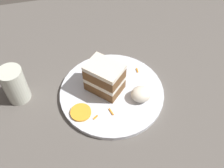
{
  "coord_description": "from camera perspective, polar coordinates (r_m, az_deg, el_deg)",
  "views": [
    {
      "loc": [
        -0.1,
        -0.42,
        0.62
      ],
      "look_at": [
        0.0,
        0.02,
        0.07
      ],
      "focal_mm": 42.0,
      "sensor_mm": 36.0,
      "label": 1
    }
  ],
  "objects": [
    {
      "name": "ground_plane",
      "position": [
        0.76,
        0.25,
        -4.21
      ],
      "size": [
        6.0,
        6.0,
        0.0
      ],
      "primitive_type": "plane",
      "color": "#38332D",
      "rests_on": "ground"
    },
    {
      "name": "cream_dollop",
      "position": [
        0.71,
        6.37,
        -2.18
      ],
      "size": [
        0.06,
        0.05,
        0.04
      ],
      "primitive_type": "ellipsoid",
      "color": "silver",
      "rests_on": "plate"
    },
    {
      "name": "drinking_glass",
      "position": [
        0.75,
        -20.25,
        -0.52
      ],
      "size": [
        0.06,
        0.06,
        0.11
      ],
      "color": "beige",
      "rests_on": "dining_table"
    },
    {
      "name": "orange_garnish",
      "position": [
        0.7,
        -6.81,
        -6.14
      ],
      "size": [
        0.06,
        0.06,
        0.01
      ],
      "primitive_type": "cylinder",
      "color": "orange",
      "rests_on": "plate"
    },
    {
      "name": "carrot_shreds_scatter",
      "position": [
        0.74,
        -0.77,
        -1.25
      ],
      "size": [
        0.16,
        0.17,
        0.0
      ],
      "color": "orange",
      "rests_on": "plate"
    },
    {
      "name": "cake_slice",
      "position": [
        0.71,
        -1.64,
        1.4
      ],
      "size": [
        0.12,
        0.12,
        0.09
      ],
      "rotation": [
        0.0,
        0.0,
        3.92
      ],
      "color": "brown",
      "rests_on": "plate"
    },
    {
      "name": "plate",
      "position": [
        0.74,
        -0.0,
        -1.86
      ],
      "size": [
        0.29,
        0.29,
        0.01
      ],
      "primitive_type": "cylinder",
      "color": "silver",
      "rests_on": "dining_table"
    },
    {
      "name": "dining_table",
      "position": [
        0.75,
        0.25,
        -3.68
      ],
      "size": [
        1.12,
        1.08,
        0.02
      ],
      "primitive_type": "cube",
      "color": "#56514C",
      "rests_on": "ground"
    }
  ]
}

